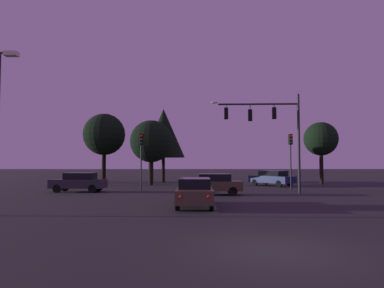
# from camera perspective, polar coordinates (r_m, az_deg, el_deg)

# --- Properties ---
(ground_plane) EXTENTS (168.00, 168.00, 0.00)m
(ground_plane) POSITION_cam_1_polar(r_m,az_deg,el_deg) (34.03, 3.30, -6.98)
(ground_plane) COLOR #262326
(ground_plane) RESTS_ON ground
(traffic_signal_mast_arm) EXTENTS (6.80, 0.60, 7.60)m
(traffic_signal_mast_arm) POSITION_cam_1_polar(r_m,az_deg,el_deg) (27.27, 12.92, 3.15)
(traffic_signal_mast_arm) COLOR #232326
(traffic_signal_mast_arm) RESTS_ON ground
(traffic_light_corner_left) EXTENTS (0.37, 0.39, 4.75)m
(traffic_light_corner_left) POSITION_cam_1_polar(r_m,az_deg,el_deg) (30.65, 15.94, -1.05)
(traffic_light_corner_left) COLOR #232326
(traffic_light_corner_left) RESTS_ON ground
(traffic_light_corner_right) EXTENTS (0.36, 0.38, 4.68)m
(traffic_light_corner_right) POSITION_cam_1_polar(r_m,az_deg,el_deg) (28.69, -8.37, -1.11)
(traffic_light_corner_right) COLOR #232326
(traffic_light_corner_right) RESTS_ON ground
(car_nearside_lane) EXTENTS (1.96, 4.71, 1.52)m
(car_nearside_lane) POSITION_cam_1_polar(r_m,az_deg,el_deg) (18.55, 0.44, -7.85)
(car_nearside_lane) COLOR #473828
(car_nearside_lane) RESTS_ON ground
(car_crossing_left) EXTENTS (4.32, 1.94, 1.52)m
(car_crossing_left) POSITION_cam_1_polar(r_m,az_deg,el_deg) (25.24, 3.50, -6.56)
(car_crossing_left) COLOR #473828
(car_crossing_left) RESTS_ON ground
(car_crossing_right) EXTENTS (4.36, 1.98, 1.52)m
(car_crossing_right) POSITION_cam_1_polar(r_m,az_deg,el_deg) (29.02, -18.12, -5.95)
(car_crossing_right) COLOR #232328
(car_crossing_right) RESTS_ON ground
(car_far_lane) EXTENTS (4.28, 4.66, 1.52)m
(car_far_lane) POSITION_cam_1_polar(r_m,az_deg,el_deg) (35.45, 13.07, -5.46)
(car_far_lane) COLOR #0F1947
(car_far_lane) RESTS_ON ground
(tree_behind_sign) EXTENTS (3.64, 3.64, 6.71)m
(tree_behind_sign) POSITION_cam_1_polar(r_m,az_deg,el_deg) (40.04, 20.45, 0.75)
(tree_behind_sign) COLOR black
(tree_behind_sign) RESTS_ON ground
(tree_left_far) EXTENTS (5.05, 5.05, 8.67)m
(tree_left_far) POSITION_cam_1_polar(r_m,az_deg,el_deg) (41.05, -4.72, 1.78)
(tree_left_far) COLOR black
(tree_left_far) RESTS_ON ground
(tree_center_horizon) EXTENTS (4.40, 4.40, 6.73)m
(tree_center_horizon) POSITION_cam_1_polar(r_m,az_deg,el_deg) (36.31, -6.74, 0.40)
(tree_center_horizon) COLOR black
(tree_center_horizon) RESTS_ON ground
(tree_right_cluster) EXTENTS (4.89, 4.89, 8.07)m
(tree_right_cluster) POSITION_cam_1_polar(r_m,az_deg,el_deg) (41.98, -14.25, 1.51)
(tree_right_cluster) COLOR black
(tree_right_cluster) RESTS_ON ground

